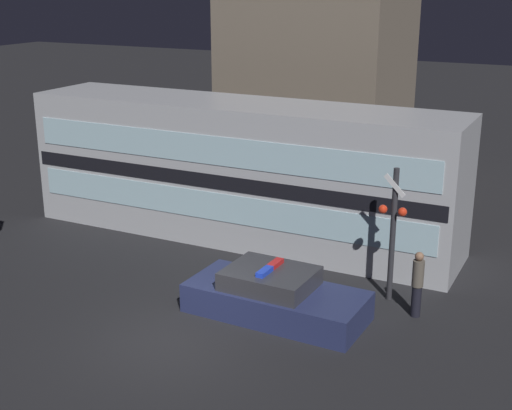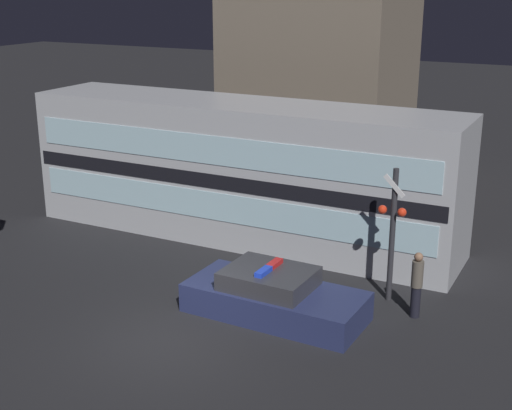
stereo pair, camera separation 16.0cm
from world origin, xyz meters
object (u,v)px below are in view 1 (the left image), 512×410
object	(u,v)px
police_car	(275,297)
crossing_signal_near	(393,229)
pedestrian	(417,284)
train	(240,171)

from	to	relation	value
police_car	crossing_signal_near	bearing A→B (deg)	44.98
police_car	pedestrian	world-z (taller)	pedestrian
police_car	crossing_signal_near	distance (m)	3.45
police_car	pedestrian	bearing A→B (deg)	27.42
train	police_car	xyz separation A→B (m)	(3.45, -4.70, -1.69)
train	police_car	world-z (taller)	train
train	pedestrian	xyz separation A→B (m)	(6.59, -3.18, -1.31)
police_car	crossing_signal_near	size ratio (longest dim) A/B	1.27
train	crossing_signal_near	world-z (taller)	train
pedestrian	crossing_signal_near	xyz separation A→B (m)	(-0.87, 0.63, 1.09)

